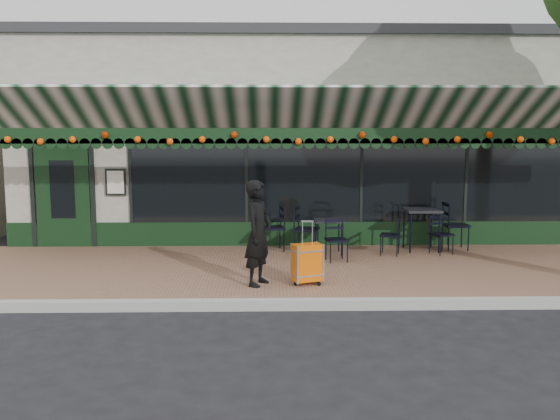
{
  "coord_description": "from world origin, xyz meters",
  "views": [
    {
      "loc": [
        -0.57,
        -8.31,
        2.54
      ],
      "look_at": [
        -0.35,
        1.6,
        1.22
      ],
      "focal_mm": 38.0,
      "sensor_mm": 36.0,
      "label": 1
    }
  ],
  "objects_px": {
    "woman": "(258,233)",
    "cafe_table_a": "(422,213)",
    "chair_b_right": "(306,230)",
    "chair_b_front": "(337,240)",
    "cafe_table_b": "(329,223)",
    "suitcase": "(307,263)",
    "chair_a_right": "(456,226)",
    "chair_a_left": "(390,235)",
    "chair_a_front": "(441,235)",
    "chair_b_left": "(273,228)"
  },
  "relations": [
    {
      "from": "chair_a_right",
      "to": "chair_b_left",
      "type": "bearing_deg",
      "value": 89.52
    },
    {
      "from": "suitcase",
      "to": "chair_a_right",
      "type": "height_order",
      "value": "suitcase"
    },
    {
      "from": "suitcase",
      "to": "chair_a_right",
      "type": "bearing_deg",
      "value": 19.37
    },
    {
      "from": "cafe_table_b",
      "to": "chair_b_front",
      "type": "distance_m",
      "value": 0.7
    },
    {
      "from": "woman",
      "to": "chair_a_left",
      "type": "relative_size",
      "value": 2.16
    },
    {
      "from": "cafe_table_a",
      "to": "chair_b_right",
      "type": "bearing_deg",
      "value": -173.65
    },
    {
      "from": "suitcase",
      "to": "chair_a_front",
      "type": "relative_size",
      "value": 1.31
    },
    {
      "from": "cafe_table_a",
      "to": "chair_a_left",
      "type": "height_order",
      "value": "cafe_table_a"
    },
    {
      "from": "chair_a_front",
      "to": "chair_b_front",
      "type": "height_order",
      "value": "chair_b_front"
    },
    {
      "from": "woman",
      "to": "chair_b_front",
      "type": "xyz_separation_m",
      "value": [
        1.42,
        1.66,
        -0.43
      ]
    },
    {
      "from": "chair_a_left",
      "to": "cafe_table_a",
      "type": "bearing_deg",
      "value": 138.62
    },
    {
      "from": "cafe_table_b",
      "to": "chair_a_left",
      "type": "height_order",
      "value": "chair_a_left"
    },
    {
      "from": "cafe_table_a",
      "to": "chair_a_front",
      "type": "xyz_separation_m",
      "value": [
        0.3,
        -0.38,
        -0.38
      ]
    },
    {
      "from": "suitcase",
      "to": "chair_a_right",
      "type": "xyz_separation_m",
      "value": [
        3.2,
        2.71,
        0.15
      ]
    },
    {
      "from": "cafe_table_a",
      "to": "chair_a_right",
      "type": "xyz_separation_m",
      "value": [
        0.72,
        0.07,
        -0.27
      ]
    },
    {
      "from": "chair_b_front",
      "to": "cafe_table_b",
      "type": "bearing_deg",
      "value": 87.84
    },
    {
      "from": "woman",
      "to": "suitcase",
      "type": "bearing_deg",
      "value": -65.66
    },
    {
      "from": "chair_a_front",
      "to": "cafe_table_a",
      "type": "bearing_deg",
      "value": 103.57
    },
    {
      "from": "cafe_table_a",
      "to": "chair_b_front",
      "type": "height_order",
      "value": "cafe_table_a"
    },
    {
      "from": "chair_b_left",
      "to": "woman",
      "type": "bearing_deg",
      "value": -16.81
    },
    {
      "from": "suitcase",
      "to": "chair_a_left",
      "type": "xyz_separation_m",
      "value": [
        1.76,
        2.21,
        0.04
      ]
    },
    {
      "from": "cafe_table_b",
      "to": "cafe_table_a",
      "type": "bearing_deg",
      "value": 9.67
    },
    {
      "from": "chair_a_right",
      "to": "suitcase",
      "type": "bearing_deg",
      "value": 129.31
    },
    {
      "from": "chair_a_front",
      "to": "suitcase",
      "type": "bearing_deg",
      "value": -165.73
    },
    {
      "from": "chair_b_right",
      "to": "chair_b_front",
      "type": "bearing_deg",
      "value": -128.5
    },
    {
      "from": "cafe_table_a",
      "to": "cafe_table_b",
      "type": "relative_size",
      "value": 1.24
    },
    {
      "from": "cafe_table_a",
      "to": "cafe_table_b",
      "type": "xyz_separation_m",
      "value": [
        -1.91,
        -0.32,
        -0.15
      ]
    },
    {
      "from": "woman",
      "to": "cafe_table_a",
      "type": "distance_m",
      "value": 4.19
    },
    {
      "from": "chair_a_front",
      "to": "chair_b_left",
      "type": "bearing_deg",
      "value": 147.87
    },
    {
      "from": "cafe_table_b",
      "to": "chair_b_front",
      "type": "height_order",
      "value": "chair_b_front"
    },
    {
      "from": "chair_a_left",
      "to": "chair_a_front",
      "type": "height_order",
      "value": "chair_a_front"
    },
    {
      "from": "woman",
      "to": "cafe_table_a",
      "type": "xyz_separation_m",
      "value": [
        3.25,
        2.64,
        -0.06
      ]
    },
    {
      "from": "suitcase",
      "to": "cafe_table_b",
      "type": "distance_m",
      "value": 2.4
    },
    {
      "from": "woman",
      "to": "chair_a_right",
      "type": "bearing_deg",
      "value": -31.41
    },
    {
      "from": "cafe_table_a",
      "to": "woman",
      "type": "bearing_deg",
      "value": -140.86
    },
    {
      "from": "woman",
      "to": "chair_a_front",
      "type": "distance_m",
      "value": 4.23
    },
    {
      "from": "chair_b_front",
      "to": "chair_a_right",
      "type": "bearing_deg",
      "value": 13.16
    },
    {
      "from": "cafe_table_a",
      "to": "chair_b_right",
      "type": "height_order",
      "value": "chair_b_right"
    },
    {
      "from": "suitcase",
      "to": "chair_b_front",
      "type": "distance_m",
      "value": 1.79
    },
    {
      "from": "chair_b_right",
      "to": "cafe_table_a",
      "type": "bearing_deg",
      "value": -67.54
    },
    {
      "from": "chair_b_left",
      "to": "chair_b_right",
      "type": "xyz_separation_m",
      "value": [
        0.66,
        -0.3,
        0.02
      ]
    },
    {
      "from": "chair_a_front",
      "to": "chair_b_right",
      "type": "xyz_separation_m",
      "value": [
        -2.64,
        0.12,
        0.09
      ]
    },
    {
      "from": "chair_a_front",
      "to": "chair_b_right",
      "type": "height_order",
      "value": "chair_b_right"
    },
    {
      "from": "suitcase",
      "to": "cafe_table_a",
      "type": "relative_size",
      "value": 1.19
    },
    {
      "from": "chair_a_left",
      "to": "chair_a_front",
      "type": "bearing_deg",
      "value": 110.46
    },
    {
      "from": "woman",
      "to": "chair_b_right",
      "type": "distance_m",
      "value": 2.57
    },
    {
      "from": "woman",
      "to": "chair_b_right",
      "type": "height_order",
      "value": "woman"
    },
    {
      "from": "cafe_table_b",
      "to": "chair_a_front",
      "type": "height_order",
      "value": "chair_a_front"
    },
    {
      "from": "chair_a_right",
      "to": "woman",
      "type": "bearing_deg",
      "value": 123.43
    },
    {
      "from": "chair_a_right",
      "to": "chair_b_right",
      "type": "bearing_deg",
      "value": 95.27
    }
  ]
}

